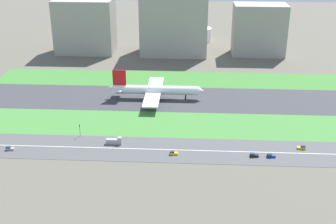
{
  "coord_description": "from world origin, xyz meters",
  "views": [
    {
      "loc": [
        7.63,
        -281.25,
        111.44
      ],
      "look_at": [
        -6.54,
        -36.5,
        6.0
      ],
      "focal_mm": 47.79,
      "sensor_mm": 36.0,
      "label": 1
    }
  ],
  "objects": [
    {
      "name": "car_2",
      "position": [
        -87.76,
        -78.0,
        0.92
      ],
      "size": [
        4.4,
        1.8,
        2.0
      ],
      "rotation": [
        0.0,
        0.0,
        3.14
      ],
      "color": "#99999E",
      "rests_on": "highway"
    },
    {
      "name": "office_tower",
      "position": [
        65.35,
        114.0,
        22.37
      ],
      "size": [
        45.95,
        26.39,
        44.73
      ],
      "primitive_type": "cube",
      "color": "#9E998E",
      "rests_on": "ground_plane"
    },
    {
      "name": "hangar_building",
      "position": [
        -9.84,
        114.0,
        26.41
      ],
      "size": [
        58.42,
        37.88,
        52.83
      ],
      "primitive_type": "cube",
      "color": "#9E998E",
      "rests_on": "ground_plane"
    },
    {
      "name": "ground_plane",
      "position": [
        0.0,
        0.0,
        0.0
      ],
      "size": [
        800.0,
        800.0,
        0.0
      ],
      "primitive_type": "plane",
      "color": "#5B564C"
    },
    {
      "name": "car_4",
      "position": [
        66.23,
        -68.0,
        0.92
      ],
      "size": [
        4.4,
        1.8,
        2.0
      ],
      "color": "yellow",
      "rests_on": "highway"
    },
    {
      "name": "grass_median_south",
      "position": [
        0.0,
        -41.0,
        0.05
      ],
      "size": [
        280.0,
        36.0,
        0.1
      ],
      "primitive_type": "cube",
      "color": "#427F38",
      "rests_on": "ground_plane"
    },
    {
      "name": "truck_0",
      "position": [
        -33.7,
        -68.0,
        1.67
      ],
      "size": [
        8.4,
        2.5,
        4.0
      ],
      "color": "#99999E",
      "rests_on": "highway"
    },
    {
      "name": "terminal_building",
      "position": [
        -90.0,
        114.0,
        23.84
      ],
      "size": [
        51.82,
        32.97,
        47.68
      ],
      "primitive_type": "cube",
      "color": "#9E998E",
      "rests_on": "ground_plane"
    },
    {
      "name": "highway",
      "position": [
        0.0,
        -73.0,
        0.05
      ],
      "size": [
        280.0,
        28.0,
        0.1
      ],
      "primitive_type": "cube",
      "color": "#4C4C4F",
      "rests_on": "ground_plane"
    },
    {
      "name": "car_0",
      "position": [
        39.85,
        -78.0,
        0.92
      ],
      "size": [
        4.4,
        1.8,
        2.0
      ],
      "rotation": [
        0.0,
        0.0,
        3.14
      ],
      "color": "black",
      "rests_on": "highway"
    },
    {
      "name": "car_3",
      "position": [
        48.4,
        -78.0,
        0.92
      ],
      "size": [
        4.4,
        1.8,
        2.0
      ],
      "rotation": [
        0.0,
        0.0,
        3.14
      ],
      "color": "navy",
      "rests_on": "highway"
    },
    {
      "name": "traffic_light",
      "position": [
        -54.4,
        -60.01,
        4.29
      ],
      "size": [
        0.36,
        0.5,
        7.2
      ],
      "color": "#4C4C51",
      "rests_on": "highway"
    },
    {
      "name": "airliner",
      "position": [
        -18.03,
        0.0,
        6.23
      ],
      "size": [
        65.0,
        56.0,
        19.7
      ],
      "color": "white",
      "rests_on": "runway"
    },
    {
      "name": "runway",
      "position": [
        0.0,
        0.0,
        0.05
      ],
      "size": [
        280.0,
        46.0,
        0.1
      ],
      "primitive_type": "cube",
      "color": "#38383D",
      "rests_on": "ground_plane"
    },
    {
      "name": "grass_median_north",
      "position": [
        0.0,
        41.0,
        0.05
      ],
      "size": [
        280.0,
        36.0,
        0.1
      ],
      "primitive_type": "cube",
      "color": "#3D7A33",
      "rests_on": "ground_plane"
    },
    {
      "name": "highway_centerline",
      "position": [
        0.0,
        -73.0,
        0.11
      ],
      "size": [
        266.0,
        0.5,
        0.01
      ],
      "primitive_type": "cube",
      "color": "silver",
      "rests_on": "highway"
    },
    {
      "name": "fuel_tank_west",
      "position": [
        13.38,
        159.0,
        6.59
      ],
      "size": [
        23.96,
        23.96,
        13.19
      ],
      "primitive_type": "cylinder",
      "color": "silver",
      "rests_on": "ground_plane"
    },
    {
      "name": "car_1",
      "position": [
        -1.39,
        -78.0,
        0.92
      ],
      "size": [
        4.4,
        1.8,
        2.0
      ],
      "rotation": [
        0.0,
        0.0,
        3.14
      ],
      "color": "yellow",
      "rests_on": "highway"
    }
  ]
}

